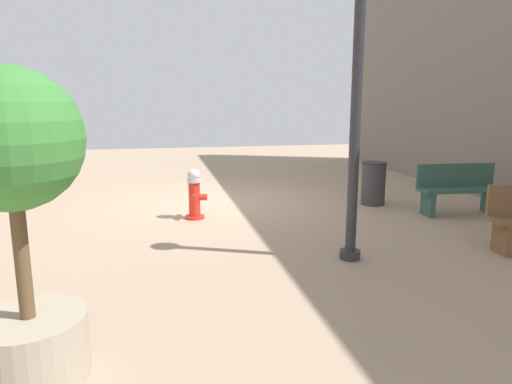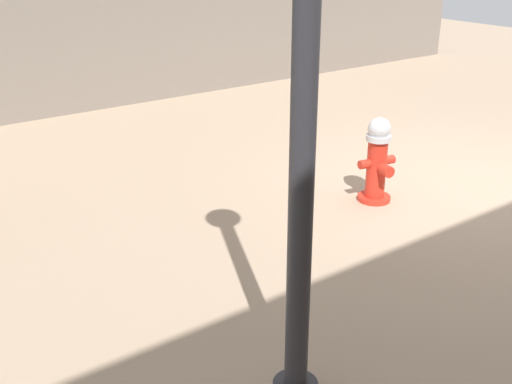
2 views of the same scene
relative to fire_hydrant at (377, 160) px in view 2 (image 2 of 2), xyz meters
name	(u,v)px [view 2 (image 2 of 2)]	position (x,y,z in m)	size (l,w,h in m)	color
ground_plane	(488,190)	(-0.56, -1.23, -0.46)	(23.40, 23.40, 0.00)	tan
fire_hydrant	(377,160)	(0.00, 0.00, 0.00)	(0.42, 0.44, 0.92)	red
street_lamp	(307,9)	(-1.89, 2.65, 1.87)	(0.36, 0.36, 3.74)	#2D2D33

